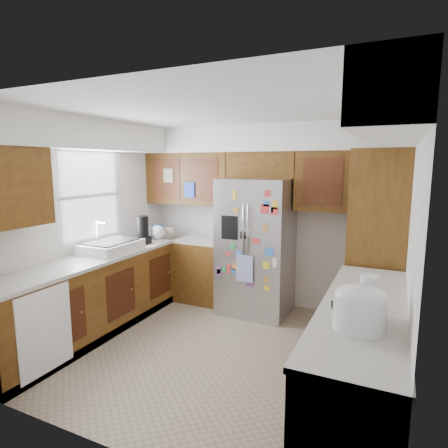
% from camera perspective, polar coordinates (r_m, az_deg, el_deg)
% --- Properties ---
extents(floor, '(3.60, 3.60, 0.00)m').
position_cam_1_polar(floor, '(4.28, -1.15, -18.57)').
color(floor, tan).
rests_on(floor, ground).
extents(room_shell, '(3.64, 3.24, 2.52)m').
position_cam_1_polar(room_shell, '(4.17, -0.32, 6.83)').
color(room_shell, white).
rests_on(room_shell, ground).
extents(left_counter_run, '(1.36, 3.20, 0.92)m').
position_cam_1_polar(left_counter_run, '(4.84, -15.88, -10.06)').
color(left_counter_run, '#462B0D').
rests_on(left_counter_run, ground).
extents(right_counter_run, '(0.63, 2.25, 0.92)m').
position_cam_1_polar(right_counter_run, '(3.32, 20.12, -19.62)').
color(right_counter_run, '#462B0D').
rests_on(right_counter_run, ground).
extents(pantry, '(0.60, 0.90, 2.15)m').
position_cam_1_polar(pantry, '(4.64, 22.37, -2.93)').
color(pantry, '#462B0D').
rests_on(pantry, ground).
extents(fridge, '(0.90, 0.79, 1.80)m').
position_cam_1_polar(fridge, '(5.02, 4.90, -3.45)').
color(fridge, '#A3A2A7').
rests_on(fridge, ground).
extents(bridge_cabinet, '(0.96, 0.34, 0.35)m').
position_cam_1_polar(bridge_cabinet, '(5.11, 5.95, 8.91)').
color(bridge_cabinet, '#462B0D').
rests_on(bridge_cabinet, fridge).
extents(fridge_top_items, '(0.48, 0.30, 0.29)m').
position_cam_1_polar(fridge_top_items, '(5.15, 4.92, 12.28)').
color(fridge_top_items, blue).
rests_on(fridge_top_items, bridge_cabinet).
extents(sink_assembly, '(0.52, 0.70, 0.37)m').
position_cam_1_polar(sink_assembly, '(4.83, -16.86, -3.25)').
color(sink_assembly, white).
rests_on(sink_assembly, left_counter_run).
extents(left_counter_clutter, '(0.33, 0.92, 0.38)m').
position_cam_1_polar(left_counter_clutter, '(5.36, -11.16, -1.15)').
color(left_counter_clutter, black).
rests_on(left_counter_clutter, left_counter_run).
extents(rice_cooker, '(0.35, 0.34, 0.30)m').
position_cam_1_polar(rice_cooker, '(2.64, 20.00, -11.66)').
color(rice_cooker, white).
rests_on(rice_cooker, right_counter_run).
extents(paper_towel, '(0.13, 0.13, 0.30)m').
position_cam_1_polar(paper_towel, '(2.87, 21.25, -10.17)').
color(paper_towel, white).
rests_on(paper_towel, right_counter_run).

